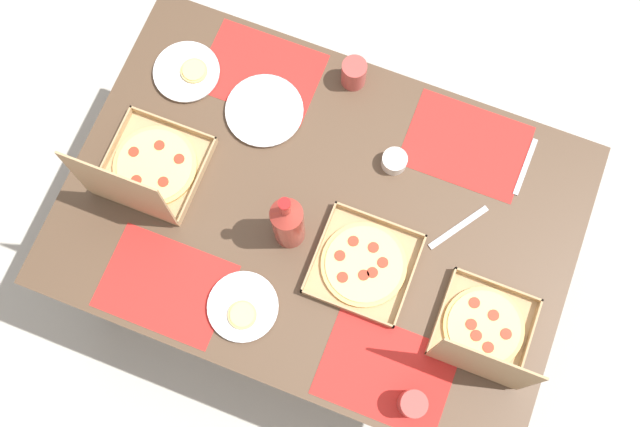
% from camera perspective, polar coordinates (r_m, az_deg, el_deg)
% --- Properties ---
extents(ground_plane, '(6.00, 6.00, 0.00)m').
position_cam_1_polar(ground_plane, '(2.76, -0.00, -3.90)').
color(ground_plane, beige).
extents(dining_table, '(1.49, 1.02, 0.72)m').
position_cam_1_polar(dining_table, '(2.15, -0.00, -0.68)').
color(dining_table, '#3F3328').
rests_on(dining_table, ground_plane).
extents(placemat_near_left, '(0.36, 0.26, 0.00)m').
position_cam_1_polar(placemat_near_left, '(2.17, 11.83, 5.47)').
color(placemat_near_left, red).
rests_on(placemat_near_left, dining_table).
extents(placemat_near_right, '(0.36, 0.26, 0.00)m').
position_cam_1_polar(placemat_near_right, '(2.23, -4.81, 11.41)').
color(placemat_near_right, red).
rests_on(placemat_near_right, dining_table).
extents(placemat_far_left, '(0.36, 0.26, 0.00)m').
position_cam_1_polar(placemat_far_left, '(1.99, 5.39, -12.74)').
color(placemat_far_left, red).
rests_on(placemat_far_left, dining_table).
extents(placemat_far_right, '(0.36, 0.26, 0.00)m').
position_cam_1_polar(placemat_far_right, '(2.06, -12.46, -5.75)').
color(placemat_far_right, red).
rests_on(placemat_far_right, dining_table).
extents(pizza_box_edge_far, '(0.28, 0.28, 0.04)m').
position_cam_1_polar(pizza_box_edge_far, '(2.01, 3.58, -4.16)').
color(pizza_box_edge_far, tan).
rests_on(pizza_box_edge_far, dining_table).
extents(pizza_box_center, '(0.29, 0.29, 0.32)m').
position_cam_1_polar(pizza_box_center, '(2.10, -13.84, 3.38)').
color(pizza_box_center, tan).
rests_on(pizza_box_center, dining_table).
extents(pizza_box_corner_left, '(0.26, 0.26, 0.30)m').
position_cam_1_polar(pizza_box_corner_left, '(2.00, 13.16, -9.63)').
color(pizza_box_corner_left, tan).
rests_on(pizza_box_corner_left, dining_table).
extents(plate_far_left, '(0.20, 0.20, 0.03)m').
position_cam_1_polar(plate_far_left, '(2.00, -6.29, -7.62)').
color(plate_far_left, white).
rests_on(plate_far_left, dining_table).
extents(plate_near_left, '(0.24, 0.24, 0.02)m').
position_cam_1_polar(plate_near_left, '(2.16, -4.55, 8.32)').
color(plate_near_left, white).
rests_on(plate_near_left, dining_table).
extents(plate_middle, '(0.21, 0.21, 0.03)m').
position_cam_1_polar(plate_middle, '(2.25, -10.74, 11.25)').
color(plate_middle, white).
rests_on(plate_middle, dining_table).
extents(soda_bottle, '(0.09, 0.09, 0.32)m').
position_cam_1_polar(soda_bottle, '(1.91, -2.64, -0.71)').
color(soda_bottle, '#B2382D').
rests_on(soda_bottle, dining_table).
extents(cup_clear_left, '(0.07, 0.07, 0.09)m').
position_cam_1_polar(cup_clear_left, '(1.95, 7.52, -15.11)').
color(cup_clear_left, '#BF4742').
rests_on(cup_clear_left, dining_table).
extents(cup_clear_right, '(0.08, 0.08, 0.10)m').
position_cam_1_polar(cup_clear_right, '(2.17, 2.77, 11.34)').
color(cup_clear_right, '#BF4742').
rests_on(cup_clear_right, dining_table).
extents(condiment_bowl, '(0.08, 0.08, 0.05)m').
position_cam_1_polar(condiment_bowl, '(2.09, 6.07, 4.26)').
color(condiment_bowl, white).
rests_on(condiment_bowl, dining_table).
extents(fork_by_far_right, '(0.02, 0.19, 0.00)m').
position_cam_1_polar(fork_by_far_right, '(2.18, 16.38, 3.68)').
color(fork_by_far_right, '#B7B7BC').
rests_on(fork_by_far_right, dining_table).
extents(knife_by_near_left, '(0.13, 0.18, 0.00)m').
position_cam_1_polar(knife_by_near_left, '(2.08, 11.21, -1.12)').
color(knife_by_near_left, '#B7B7BC').
rests_on(knife_by_near_left, dining_table).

